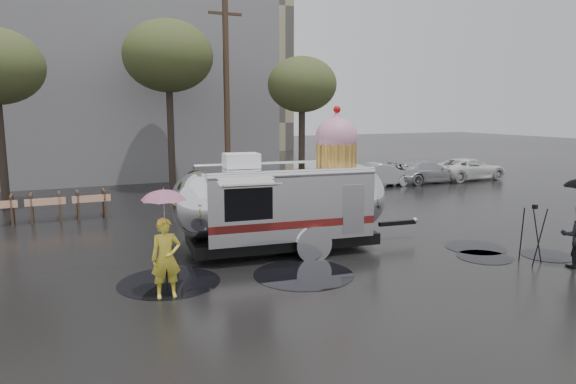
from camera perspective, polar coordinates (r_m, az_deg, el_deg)
name	(u,v)px	position (r m, az deg, el deg)	size (l,w,h in m)	color
ground	(318,286)	(11.71, 3.32, -10.33)	(120.00, 120.00, 0.00)	black
puddles	(347,267)	(13.03, 6.56, -8.32)	(11.59, 3.94, 0.01)	black
grey_building	(69,65)	(33.85, -23.20, 12.84)	(22.00, 12.00, 13.00)	slate
utility_pole	(227,94)	(24.97, -6.83, 10.74)	(1.60, 0.28, 9.00)	#473323
tree_mid	(168,57)	(25.39, -13.18, 14.43)	(4.20, 4.20, 8.03)	#382D26
tree_right	(302,85)	(25.37, 1.57, 11.76)	(3.36, 3.36, 6.42)	#382D26
barricade_row	(46,207)	(19.99, -25.31, -1.47)	(4.30, 0.80, 1.00)	#473323
parked_cars	(408,171)	(27.77, 13.23, 2.33)	(13.20, 1.90, 1.50)	silver
airstream_trailer	(285,199)	(14.23, -0.36, -0.84)	(7.57, 3.12, 4.09)	silver
person_left	(166,258)	(11.06, -13.40, -7.16)	(0.61, 0.41, 1.69)	yellow
umbrella_pink	(164,207)	(10.81, -13.61, -1.59)	(1.14, 1.14, 2.33)	pink
tripod	(533,228)	(14.47, 25.60, -3.67)	(0.62, 0.61, 1.54)	black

